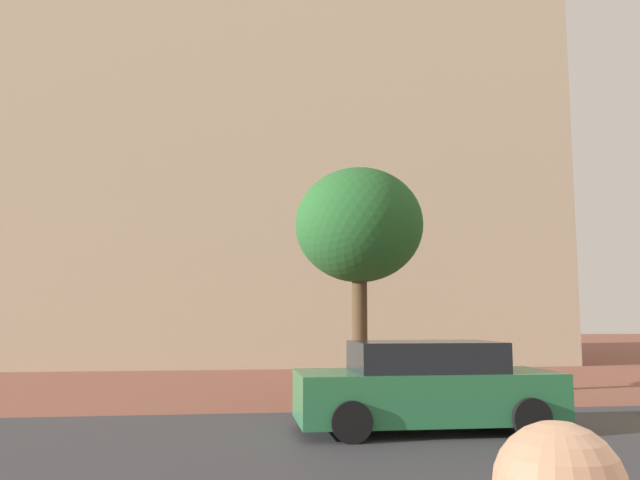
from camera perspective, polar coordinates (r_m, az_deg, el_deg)
name	(u,v)px	position (r m, az deg, el deg)	size (l,w,h in m)	color
ground_plane	(348,430)	(11.47, 2.49, -16.37)	(120.00, 120.00, 0.00)	brown
street_asphalt_strip	(376,457)	(9.37, 4.91, -18.51)	(120.00, 8.71, 0.00)	#38383D
landmark_building	(221,119)	(32.25, -8.73, 10.46)	(29.25, 13.58, 39.05)	beige
car_green	(426,387)	(11.42, 9.27, -12.69)	(4.38, 2.01, 1.50)	#287042
tree_curb_far	(359,227)	(15.93, 3.46, 1.19)	(3.13, 3.13, 5.57)	#4C3823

